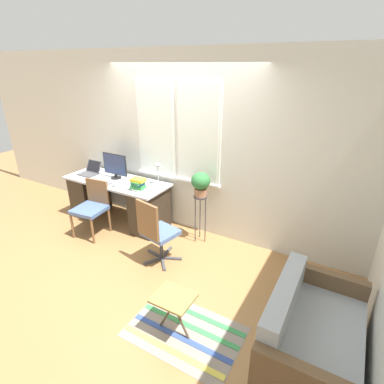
% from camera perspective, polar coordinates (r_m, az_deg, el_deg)
% --- Properties ---
extents(ground_plane, '(14.00, 14.00, 0.00)m').
position_cam_1_polar(ground_plane, '(4.54, -6.83, -10.10)').
color(ground_plane, '#9E7042').
extents(wall_back_with_window, '(9.00, 0.12, 2.70)m').
position_cam_1_polar(wall_back_with_window, '(4.56, -2.00, 8.96)').
color(wall_back_with_window, silver).
rests_on(wall_back_with_window, ground_plane).
extents(desk, '(1.80, 0.68, 0.73)m').
position_cam_1_polar(desk, '(5.17, -13.91, -1.35)').
color(desk, '#B2B7BC').
rests_on(desk, ground_plane).
extents(laptop, '(0.31, 0.31, 0.20)m').
position_cam_1_polar(laptop, '(5.44, -18.87, 3.75)').
color(laptop, '#4C4C51').
rests_on(laptop, desk).
extents(monitor, '(0.48, 0.17, 0.41)m').
position_cam_1_polar(monitor, '(5.06, -14.47, 4.88)').
color(monitor, black).
rests_on(monitor, desk).
extents(keyboard, '(0.34, 0.11, 0.02)m').
position_cam_1_polar(keyboard, '(4.97, -16.77, 1.76)').
color(keyboard, slate).
rests_on(keyboard, desk).
extents(mouse, '(0.04, 0.07, 0.03)m').
position_cam_1_polar(mouse, '(4.78, -14.65, 1.23)').
color(mouse, slate).
rests_on(mouse, desk).
extents(desk_lamp, '(0.13, 0.13, 0.35)m').
position_cam_1_polar(desk_lamp, '(4.66, -6.51, 3.99)').
color(desk_lamp, '#ADADB2').
rests_on(desk_lamp, desk).
extents(book_stack, '(0.24, 0.18, 0.19)m').
position_cam_1_polar(book_stack, '(4.52, -10.21, 1.44)').
color(book_stack, white).
rests_on(book_stack, desk).
extents(desk_chair_wooden, '(0.49, 0.50, 0.84)m').
position_cam_1_polar(desk_chair_wooden, '(4.86, -18.54, -2.56)').
color(desk_chair_wooden, brown).
rests_on(desk_chair_wooden, ground_plane).
extents(office_chair_swivel, '(0.53, 0.54, 0.93)m').
position_cam_1_polar(office_chair_swivel, '(3.96, -6.81, -7.42)').
color(office_chair_swivel, '#47474C').
rests_on(office_chair_swivel, ground_plane).
extents(couch_loveseat, '(0.74, 1.24, 0.75)m').
position_cam_1_polar(couch_loveseat, '(3.09, 21.43, -24.55)').
color(couch_loveseat, '#9EA8B2').
rests_on(couch_loveseat, ground_plane).
extents(plant_stand, '(0.20, 0.20, 0.74)m').
position_cam_1_polar(plant_stand, '(4.35, 1.60, -2.37)').
color(plant_stand, '#333338').
rests_on(plant_stand, ground_plane).
extents(potted_plant, '(0.27, 0.27, 0.35)m').
position_cam_1_polar(potted_plant, '(4.21, 1.65, 1.77)').
color(potted_plant, '#9E6B4C').
rests_on(potted_plant, plant_stand).
extents(floor_rug_striped, '(1.13, 0.75, 0.01)m').
position_cam_1_polar(floor_rug_striped, '(3.33, -1.38, -25.04)').
color(floor_rug_striped, gray).
rests_on(floor_rug_striped, ground_plane).
extents(folding_stool, '(0.38, 0.32, 0.45)m').
position_cam_1_polar(folding_stool, '(3.04, -3.57, -20.00)').
color(folding_stool, olive).
rests_on(folding_stool, ground_plane).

